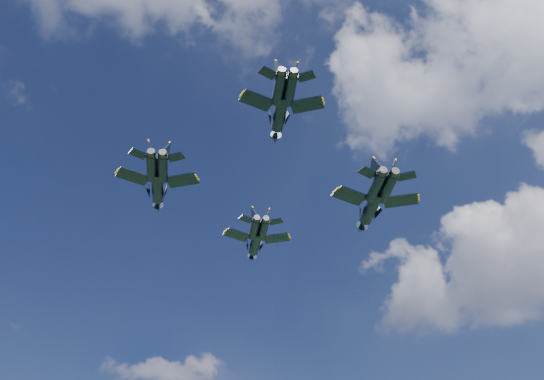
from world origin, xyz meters
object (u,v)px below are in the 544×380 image
Objects in this scene: jet_lead at (255,244)px; jet_left at (158,188)px; jet_right at (370,208)px; jet_slot at (280,115)px.

jet_lead reaches higher than jet_left.
jet_right reaches higher than jet_lead.
jet_slot is (21.77, -21.31, 1.04)m from jet_lead.
jet_slot is (1.83, -26.14, -0.25)m from jet_right.
jet_right is at bearing 48.88° from jet_slot.
jet_left is 33.63m from jet_right.
jet_slot is at bearing -45.39° from jet_left.
jet_slot is (22.52, 0.31, 1.72)m from jet_left.
jet_lead is 20.56m from jet_right.
jet_right reaches higher than jet_left.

